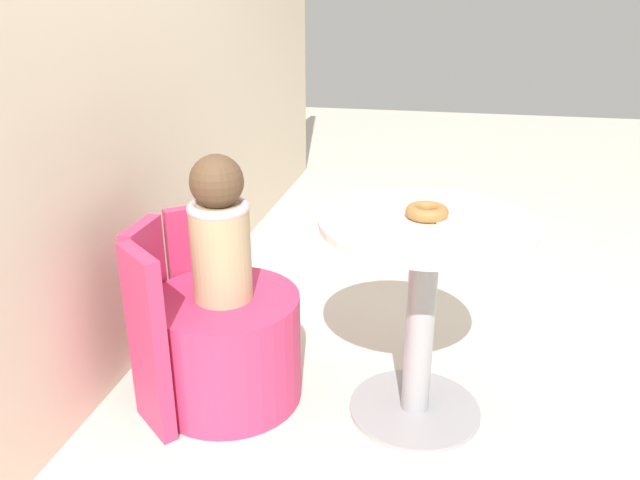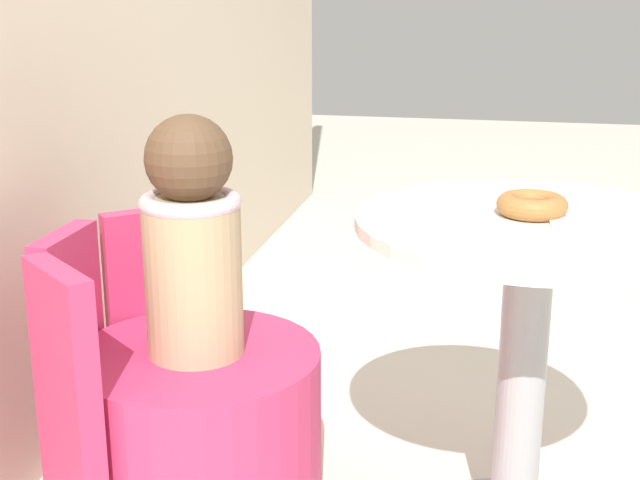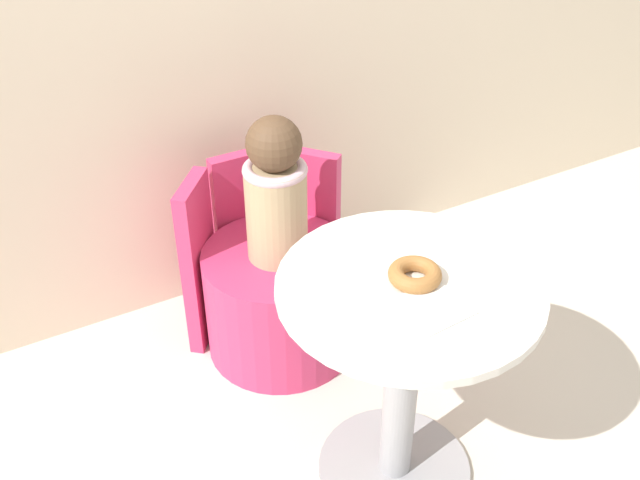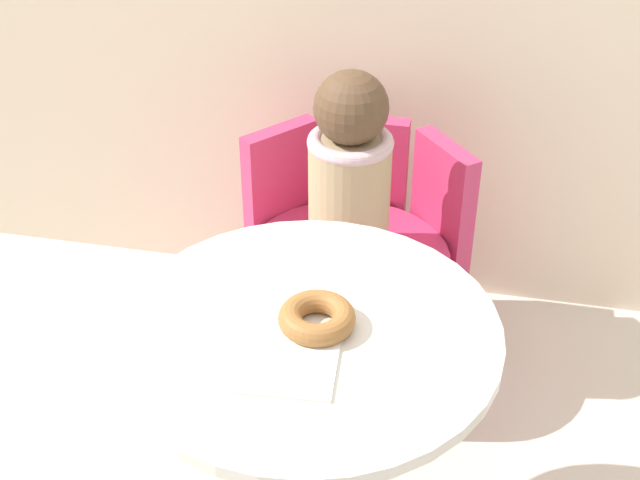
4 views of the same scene
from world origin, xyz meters
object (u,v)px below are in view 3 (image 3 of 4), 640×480
Objects in this scene: round_table at (404,353)px; child_figure at (276,192)px; tub_chair at (280,300)px; donut at (415,274)px.

round_table is 1.43× the size of child_figure.
child_figure is at bearing 93.82° from round_table.
round_table is at bearing -86.18° from child_figure.
child_figure is (0.00, 0.00, 0.45)m from tub_chair.
round_table is at bearing -170.50° from donut.
donut is (0.01, 0.00, 0.26)m from round_table.
child_figure is 3.70× the size of donut.
tub_chair is at bearing 93.82° from round_table.
round_table is 0.26m from donut.
child_figure is 0.69m from donut.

